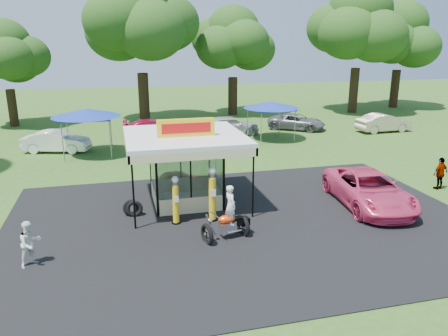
{
  "coord_description": "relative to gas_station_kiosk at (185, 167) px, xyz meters",
  "views": [
    {
      "loc": [
        -5.06,
        -14.62,
        7.6
      ],
      "look_at": [
        -0.36,
        4.0,
        1.91
      ],
      "focal_mm": 35.0,
      "sensor_mm": 36.0,
      "label": 1
    }
  ],
  "objects": [
    {
      "name": "gas_pump_left",
      "position": [
        -0.82,
        -2.41,
        -0.76
      ],
      "size": [
        0.4,
        0.4,
        2.14
      ],
      "color": "black",
      "rests_on": "ground"
    },
    {
      "name": "tent_east",
      "position": [
        8.7,
        12.08,
        0.93
      ],
      "size": [
        4.28,
        4.28,
        2.99
      ],
      "rotation": [
        0.0,
        0.0,
        0.07
      ],
      "color": "gray",
      "rests_on": "ground"
    },
    {
      "name": "oak_far_e",
      "position": [
        21.85,
        22.52,
        6.53
      ],
      "size": [
        10.94,
        10.94,
        13.02
      ],
      "color": "black",
      "rests_on": "ground"
    },
    {
      "name": "spectator_west",
      "position": [
        -6.21,
        -4.71,
        -0.96
      ],
      "size": [
        1.01,
        1.0,
        1.65
      ],
      "primitive_type": "imported",
      "rotation": [
        0.0,
        0.0,
        0.71
      ],
      "color": "white",
      "rests_on": "ground"
    },
    {
      "name": "bg_car_d",
      "position": [
        12.28,
        15.3,
        -1.1
      ],
      "size": [
        5.31,
        4.65,
        1.36
      ],
      "primitive_type": "imported",
      "rotation": [
        0.0,
        0.0,
        0.96
      ],
      "color": "slate",
      "rests_on": "ground"
    },
    {
      "name": "oak_far_c",
      "position": [
        -0.29,
        22.22,
        6.46
      ],
      "size": [
        11.02,
        11.02,
        12.98
      ],
      "color": "black",
      "rests_on": "ground"
    },
    {
      "name": "gas_station_kiosk",
      "position": [
        0.0,
        0.0,
        0.0
      ],
      "size": [
        5.4,
        5.4,
        4.18
      ],
      "color": "white",
      "rests_on": "ground"
    },
    {
      "name": "bg_car_e",
      "position": [
        19.08,
        12.58,
        -1.01
      ],
      "size": [
        4.76,
        1.88,
        1.54
      ],
      "primitive_type": "imported",
      "rotation": [
        0.0,
        0.0,
        1.62
      ],
      "color": "#BDA990",
      "rests_on": "ground"
    },
    {
      "name": "oak_far_f",
      "position": [
        28.41,
        24.73,
        5.62
      ],
      "size": [
        9.57,
        9.57,
        11.53
      ],
      "color": "black",
      "rests_on": "ground"
    },
    {
      "name": "spectator_east_b",
      "position": [
        13.25,
        -1.27,
        -0.92
      ],
      "size": [
        1.08,
        0.64,
        1.72
      ],
      "primitive_type": "imported",
      "rotation": [
        0.0,
        0.0,
        3.37
      ],
      "color": "gray",
      "rests_on": "ground"
    },
    {
      "name": "tent_west",
      "position": [
        -4.9,
        10.63,
        1.09
      ],
      "size": [
        4.54,
        4.54,
        3.17
      ],
      "rotation": [
        0.0,
        0.0,
        -0.02
      ],
      "color": "gray",
      "rests_on": "ground"
    },
    {
      "name": "ground",
      "position": [
        2.0,
        -4.99,
        -1.78
      ],
      "size": [
        120.0,
        120.0,
        0.0
      ],
      "primitive_type": "plane",
      "color": "#31551A",
      "rests_on": "ground"
    },
    {
      "name": "bg_car_c",
      "position": [
        5.92,
        14.26,
        -0.95
      ],
      "size": [
        5.12,
        2.62,
        1.67
      ],
      "primitive_type": "imported",
      "rotation": [
        0.0,
        0.0,
        1.71
      ],
      "color": "#B8B8BD",
      "rests_on": "ground"
    },
    {
      "name": "bg_car_b",
      "position": [
        -0.1,
        15.51,
        -1.09
      ],
      "size": [
        4.86,
        2.15,
        1.39
      ],
      "primitive_type": "imported",
      "rotation": [
        0.0,
        0.0,
        1.53
      ],
      "color": "#A20C31",
      "rests_on": "ground"
    },
    {
      "name": "kiosk_car",
      "position": [
        -0.0,
        2.21,
        -1.3
      ],
      "size": [
        2.82,
        1.13,
        0.96
      ],
      "primitive_type": "imported",
      "rotation": [
        0.0,
        0.0,
        1.57
      ],
      "color": "yellow",
      "rests_on": "ground"
    },
    {
      "name": "gas_pump_right",
      "position": [
        0.75,
        -2.46,
        -0.61
      ],
      "size": [
        0.45,
        0.45,
        2.44
      ],
      "color": "black",
      "rests_on": "ground"
    },
    {
      "name": "pink_sedan",
      "position": [
        8.28,
        -2.52,
        -0.97
      ],
      "size": [
        3.32,
        6.11,
        1.63
      ],
      "primitive_type": "imported",
      "rotation": [
        0.0,
        0.0,
        -0.11
      ],
      "color": "#E43D6E",
      "rests_on": "ground"
    },
    {
      "name": "motorcycle",
      "position": [
        0.99,
        -4.32,
        -0.89
      ],
      "size": [
        2.02,
        1.31,
        2.29
      ],
      "rotation": [
        0.0,
        0.0,
        0.25
      ],
      "color": "black",
      "rests_on": "ground"
    },
    {
      "name": "bg_car_a",
      "position": [
        -7.13,
        12.05,
        -1.04
      ],
      "size": [
        4.79,
        2.67,
        1.49
      ],
      "primitive_type": "imported",
      "rotation": [
        0.0,
        0.0,
        1.32
      ],
      "color": "white",
      "rests_on": "ground"
    },
    {
      "name": "oak_far_d",
      "position": [
        8.98,
        24.38,
        5.0
      ],
      "size": [
        8.94,
        8.94,
        10.65
      ],
      "color": "black",
      "rests_on": "ground"
    },
    {
      "name": "oak_far_b",
      "position": [
        -11.95,
        23.05,
        4.06
      ],
      "size": [
        7.67,
        7.67,
        9.15
      ],
      "color": "black",
      "rests_on": "ground"
    },
    {
      "name": "spare_tires",
      "position": [
        -2.57,
        -1.08,
        -1.41
      ],
      "size": [
        0.89,
        0.53,
        0.77
      ],
      "rotation": [
        0.0,
        0.0,
        -0.05
      ],
      "color": "black",
      "rests_on": "ground"
    },
    {
      "name": "asphalt_apron",
      "position": [
        2.0,
        -2.99,
        -1.76
      ],
      "size": [
        20.0,
        14.0,
        0.04
      ],
      "primitive_type": "cube",
      "color": "black",
      "rests_on": "ground"
    }
  ]
}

